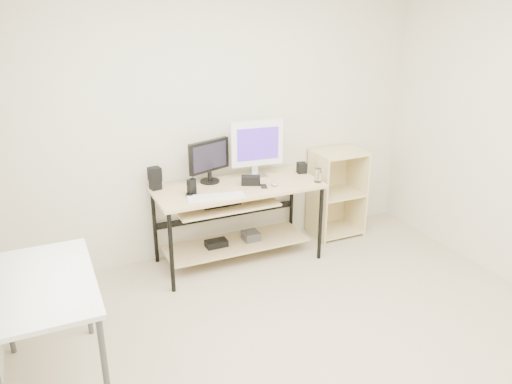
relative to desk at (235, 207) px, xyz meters
The scene contains 16 objects.
room 1.80m from the desk, 93.95° to the right, with size 4.01×4.01×2.62m.
desk is the anchor object (origin of this frame).
side_table 1.97m from the desk, 147.35° to the right, with size 0.60×1.00×0.75m.
shelf_unit 1.19m from the desk, ahead, with size 0.50×0.40×0.90m.
black_monitor 0.50m from the desk, 133.25° to the left, with size 0.42×0.19×0.39m.
white_imac 0.61m from the desk, 27.21° to the left, with size 0.50×0.16×0.53m.
keyboard 0.40m from the desk, 140.49° to the right, with size 0.48×0.13×0.02m, color white.
mouse 0.42m from the desk, 22.74° to the right, with size 0.06×0.10×0.03m, color #A9A9AE.
center_speaker 0.29m from the desk, 16.20° to the right, with size 0.17×0.08×0.08m, color black.
speaker_left 0.76m from the desk, 162.90° to the left, with size 0.11×0.11×0.20m.
speaker_right 0.77m from the desk, ahead, with size 0.09×0.09×0.10m, color black.
audio_controller 0.51m from the desk, behind, with size 0.07×0.04×0.14m, color black.
volume_puck 0.51m from the desk, 168.52° to the right, with size 0.06×0.06×0.03m, color black.
smartphone 0.34m from the desk, 30.55° to the right, with size 0.05×0.10×0.01m, color black.
coaster 0.79m from the desk, 17.50° to the right, with size 0.08×0.08×0.01m, color #AF814F.
drinking_glass 0.81m from the desk, 17.50° to the right, with size 0.06×0.06×0.13m, color white.
Camera 1 is at (-1.58, -2.24, 2.27)m, focal length 35.00 mm.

